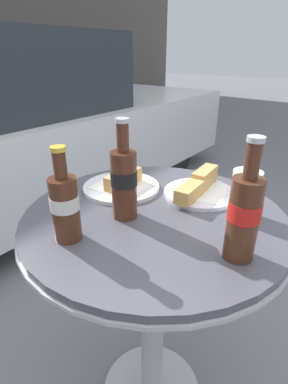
{
  "coord_description": "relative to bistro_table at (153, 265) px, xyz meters",
  "views": [
    {
      "loc": [
        -0.58,
        -0.4,
        1.17
      ],
      "look_at": [
        0.0,
        0.04,
        0.83
      ],
      "focal_mm": 28.0,
      "sensor_mm": 36.0,
      "label": 1
    }
  ],
  "objects": [
    {
      "name": "cola_bottle_left",
      "position": [
        -0.22,
        0.09,
        0.26
      ],
      "size": [
        0.06,
        0.06,
        0.22
      ],
      "color": "#4C2819",
      "rests_on": "bistro_table"
    },
    {
      "name": "cola_bottle_right",
      "position": [
        -0.05,
        -0.25,
        0.28
      ],
      "size": [
        0.07,
        0.07,
        0.26
      ],
      "color": "#4C2819",
      "rests_on": "bistro_table"
    },
    {
      "name": "cola_bottle_center",
      "position": [
        -0.06,
        0.05,
        0.28
      ],
      "size": [
        0.07,
        0.07,
        0.26
      ],
      "color": "#4C2819",
      "rests_on": "bistro_table"
    },
    {
      "name": "lunch_plate_near",
      "position": [
        0.17,
        -0.04,
        0.2
      ],
      "size": [
        0.23,
        0.22,
        0.07
      ],
      "color": "white",
      "rests_on": "bistro_table"
    },
    {
      "name": "bistro_table",
      "position": [
        0.0,
        0.0,
        0.0
      ],
      "size": [
        0.71,
        0.71,
        0.78
      ],
      "color": "#B7B7BC",
      "rests_on": "ground_plane"
    },
    {
      "name": "drinking_glass",
      "position": [
        0.12,
        -0.2,
        0.24
      ],
      "size": [
        0.07,
        0.07,
        0.13
      ],
      "color": "black",
      "rests_on": "bistro_table"
    },
    {
      "name": "lunch_plate_far",
      "position": [
        0.06,
        0.17,
        0.19
      ],
      "size": [
        0.24,
        0.24,
        0.06
      ],
      "color": "white",
      "rests_on": "bistro_table"
    }
  ]
}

